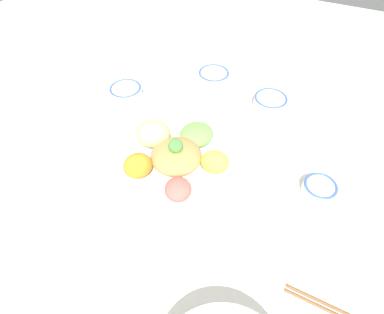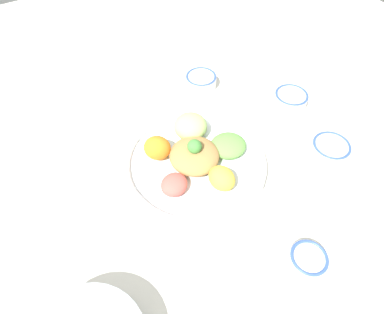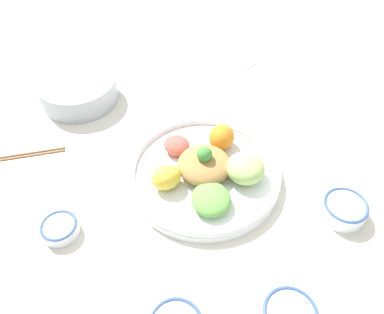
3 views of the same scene
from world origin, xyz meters
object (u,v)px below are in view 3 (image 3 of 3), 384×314
Objects in this scene: salad_platter at (206,170)px; serving_spoon_main at (14,281)px; serving_spoon_extra at (245,69)px; chopsticks_pair_near at (22,155)px; side_serving_bowl at (78,89)px; sauce_bowl_dark at (344,209)px; rice_bowl_plain at (60,228)px.

salad_platter is 0.47m from serving_spoon_main.
salad_platter reaches higher than serving_spoon_extra.
chopsticks_pair_near is (0.44, -0.20, -0.02)m from salad_platter.
serving_spoon_extra is at bearing -91.23° from serving_spoon_main.
salad_platter is 0.48m from side_serving_bowl.
side_serving_bowl is at bearing -46.93° from sauce_bowl_dark.
side_serving_bowl is (-0.07, -0.46, 0.02)m from rice_bowl_plain.
serving_spoon_main is at bearing -168.39° from serving_spoon_extra.
sauce_bowl_dark reaches higher than serving_spoon_main.
sauce_bowl_dark is 0.79m from side_serving_bowl.
serving_spoon_main is at bearing 19.48° from salad_platter.
sauce_bowl_dark is 0.60m from serving_spoon_extra.
sauce_bowl_dark is 1.23× the size of rice_bowl_plain.
rice_bowl_plain is 0.72× the size of serving_spoon_extra.
salad_platter is 4.67× the size of rice_bowl_plain.
rice_bowl_plain is 0.36× the size of side_serving_bowl.
side_serving_bowl is (0.54, -0.58, 0.02)m from sauce_bowl_dark.
salad_platter is 3.35× the size of serving_spoon_extra.
salad_platter is at bearing 158.91° from chopsticks_pair_near.
serving_spoon_extra is at bearing -178.17° from side_serving_bowl.
serving_spoon_main is (0.45, 0.16, -0.02)m from salad_platter.
chopsticks_pair_near is at bearing -28.51° from sauce_bowl_dark.
side_serving_bowl is at bearing 154.65° from serving_spoon_extra.
chopsticks_pair_near is 1.96× the size of serving_spoon_extra.
salad_platter reaches higher than sauce_bowl_dark.
salad_platter is 0.48m from serving_spoon_extra.
side_serving_bowl is at bearing -127.11° from chopsticks_pair_near.
rice_bowl_plain is 0.70× the size of serving_spoon_main.
salad_platter reaches higher than side_serving_bowl.
sauce_bowl_dark is at bearing 133.07° from side_serving_bowl.
rice_bowl_plain is 0.46m from side_serving_bowl.
sauce_bowl_dark reaches higher than chopsticks_pair_near.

